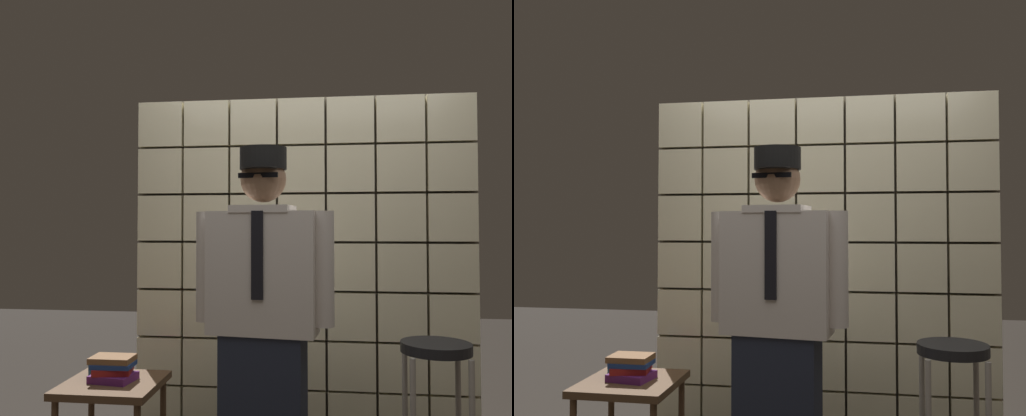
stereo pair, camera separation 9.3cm
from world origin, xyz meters
The scene contains 6 objects.
glass_block_wall centered at (0.00, 1.19, 1.09)m, with size 2.22×0.10×2.22m.
standing_person centered at (-0.15, 0.27, 0.90)m, with size 0.69×0.32×1.73m.
bar_stool centered at (0.69, 0.43, 0.58)m, with size 0.34×0.34×0.78m.
side_table centered at (-1.01, 0.54, 0.43)m, with size 0.52×0.52×0.50m.
book_stack centered at (-1.01, 0.55, 0.56)m, with size 0.25×0.22×0.13m.
coffee_mug centered at (-1.15, 0.63, 0.54)m, with size 0.13×0.08×0.09m.
Camera 2 is at (0.25, -2.33, 1.34)m, focal length 37.98 mm.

